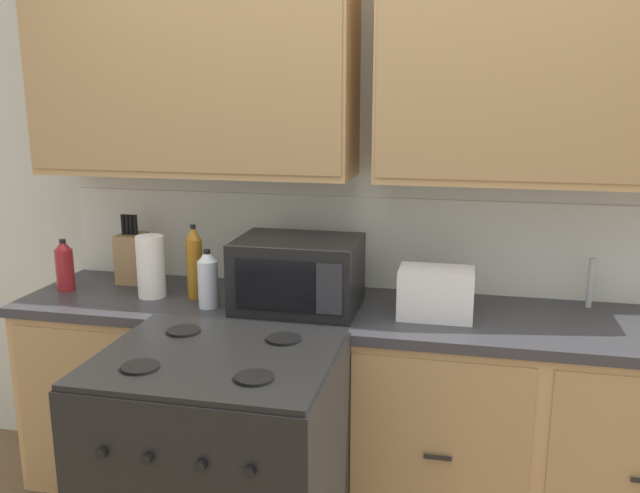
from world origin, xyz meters
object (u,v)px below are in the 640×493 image
(stove_range, at_px, (221,485))
(bottle_clear, at_px, (208,279))
(bottle_red, at_px, (65,265))
(paper_towel_roll, at_px, (151,266))
(toaster, at_px, (436,293))
(bottle_amber, at_px, (194,262))
(microwave, at_px, (298,274))
(knife_block, at_px, (132,257))

(stove_range, distance_m, bottle_clear, 0.79)
(bottle_red, bearing_deg, bottle_clear, -7.19)
(stove_range, xyz_separation_m, paper_towel_roll, (-0.51, 0.59, 0.58))
(paper_towel_roll, bearing_deg, toaster, -0.44)
(stove_range, bearing_deg, bottle_amber, 118.04)
(toaster, height_order, paper_towel_roll, paper_towel_roll)
(bottle_amber, distance_m, bottle_red, 0.59)
(bottle_amber, bearing_deg, stove_range, -61.96)
(microwave, height_order, bottle_amber, bottle_amber)
(stove_range, height_order, toaster, toaster)
(toaster, xyz_separation_m, bottle_red, (-1.58, 0.02, 0.01))
(microwave, bearing_deg, bottle_red, 178.97)
(bottle_clear, xyz_separation_m, bottle_red, (-0.69, 0.09, -0.01))
(knife_block, xyz_separation_m, bottle_red, (-0.22, -0.18, -0.01))
(bottle_red, bearing_deg, knife_block, 39.63)
(stove_range, distance_m, paper_towel_roll, 0.97)
(toaster, xyz_separation_m, knife_block, (-1.36, 0.20, 0.02))
(toaster, xyz_separation_m, bottle_amber, (-0.99, 0.04, 0.06))
(paper_towel_roll, distance_m, bottle_clear, 0.30)
(microwave, xyz_separation_m, bottle_amber, (-0.45, 0.04, 0.01))
(knife_block, relative_size, paper_towel_roll, 1.19)
(bottle_clear, distance_m, bottle_red, 0.70)
(microwave, height_order, knife_block, knife_block)
(knife_block, distance_m, bottle_amber, 0.40)
(toaster, xyz_separation_m, bottle_clear, (-0.89, -0.07, 0.02))
(knife_block, height_order, bottle_amber, same)
(toaster, height_order, bottle_red, bottle_red)
(paper_towel_roll, bearing_deg, knife_block, 134.25)
(toaster, height_order, bottle_clear, bottle_clear)
(stove_range, height_order, knife_block, knife_block)
(microwave, xyz_separation_m, toaster, (0.54, 0.00, -0.04))
(toaster, relative_size, knife_block, 0.90)
(stove_range, relative_size, bottle_red, 4.22)
(stove_range, bearing_deg, paper_towel_roll, 130.88)
(paper_towel_roll, bearing_deg, microwave, -1.15)
(paper_towel_roll, bearing_deg, bottle_amber, 8.43)
(paper_towel_roll, bearing_deg, bottle_red, 179.14)
(paper_towel_roll, height_order, bottle_amber, bottle_amber)
(bottle_red, bearing_deg, toaster, -0.55)
(microwave, distance_m, bottle_amber, 0.45)
(knife_block, relative_size, bottle_amber, 1.00)
(toaster, distance_m, bottle_clear, 0.89)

